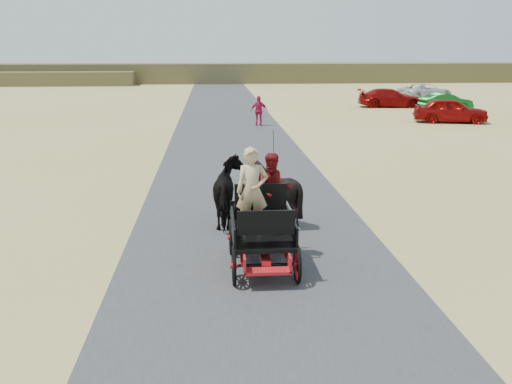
{
  "coord_description": "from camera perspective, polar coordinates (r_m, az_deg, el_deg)",
  "views": [
    {
      "loc": [
        -0.95,
        -11.53,
        4.49
      ],
      "look_at": [
        0.04,
        1.26,
        1.2
      ],
      "focal_mm": 40.0,
      "sensor_mm": 36.0,
      "label": 1
    }
  ],
  "objects": [
    {
      "name": "car_d",
      "position": [
        52.08,
        16.56,
        9.61
      ],
      "size": [
        5.45,
        4.0,
        1.38
      ],
      "primitive_type": "imported",
      "rotation": [
        0.0,
        0.0,
        1.96
      ],
      "color": "silver",
      "rests_on": "ground"
    },
    {
      "name": "ground",
      "position": [
        12.41,
        0.26,
        -6.83
      ],
      "size": [
        140.0,
        140.0,
        0.0
      ],
      "primitive_type": "plane",
      "color": "tan"
    },
    {
      "name": "horse_left",
      "position": [
        14.66,
        -2.57,
        -0.02
      ],
      "size": [
        0.91,
        2.01,
        1.7
      ],
      "primitive_type": "imported",
      "rotation": [
        0.0,
        0.0,
        3.14
      ],
      "color": "black",
      "rests_on": "ground"
    },
    {
      "name": "horse_right",
      "position": [
        14.73,
        1.71,
        0.07
      ],
      "size": [
        1.37,
        1.54,
        1.7
      ],
      "primitive_type": "imported",
      "rotation": [
        0.0,
        0.0,
        3.14
      ],
      "color": "black",
      "rests_on": "ground"
    },
    {
      "name": "pedestrian",
      "position": [
        33.28,
        0.31,
        8.12
      ],
      "size": [
        1.03,
        0.47,
        1.73
      ],
      "primitive_type": "imported",
      "rotation": [
        0.0,
        0.0,
        3.2
      ],
      "color": "#B7143F",
      "rests_on": "ground"
    },
    {
      "name": "car_c",
      "position": [
        44.85,
        13.26,
        9.15
      ],
      "size": [
        4.95,
        2.42,
        1.39
      ],
      "primitive_type": "imported",
      "rotation": [
        0.0,
        0.0,
        1.47
      ],
      "color": "maroon",
      "rests_on": "ground"
    },
    {
      "name": "ridge_far",
      "position": [
        73.61,
        -3.77,
        11.78
      ],
      "size": [
        140.0,
        6.0,
        2.4
      ],
      "primitive_type": "cube",
      "color": "brown",
      "rests_on": "ground"
    },
    {
      "name": "road",
      "position": [
        12.41,
        0.26,
        -6.81
      ],
      "size": [
        6.0,
        140.0,
        0.01
      ],
      "primitive_type": "cube",
      "color": "#38383A",
      "rests_on": "ground"
    },
    {
      "name": "passenger_woman",
      "position": [
        12.23,
        1.76,
        0.27
      ],
      "size": [
        0.77,
        0.6,
        1.58
      ],
      "primitive_type": "imported",
      "color": "#660C0F",
      "rests_on": "carriage"
    },
    {
      "name": "car_b",
      "position": [
        43.36,
        18.43,
        8.53
      ],
      "size": [
        3.92,
        1.83,
        1.24
      ],
      "primitive_type": "imported",
      "rotation": [
        0.0,
        0.0,
        1.71
      ],
      "color": "#0C4C19",
      "rests_on": "ground"
    },
    {
      "name": "car_a",
      "position": [
        36.64,
        18.88,
        7.74
      ],
      "size": [
        4.62,
        2.71,
        1.47
      ],
      "primitive_type": "imported",
      "rotation": [
        0.0,
        0.0,
        1.33
      ],
      "color": "maroon",
      "rests_on": "ground"
    },
    {
      "name": "driver_man",
      "position": [
        11.63,
        -0.39,
        0.1
      ],
      "size": [
        0.66,
        0.43,
        1.8
      ],
      "primitive_type": "imported",
      "color": "tan",
      "rests_on": "carriage"
    },
    {
      "name": "carriage",
      "position": [
        11.97,
        0.6,
        -5.8
      ],
      "size": [
        1.3,
        2.4,
        0.72
      ],
      "primitive_type": null,
      "color": "black",
      "rests_on": "ground"
    }
  ]
}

